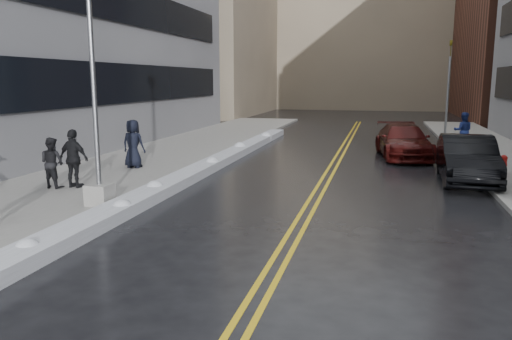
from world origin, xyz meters
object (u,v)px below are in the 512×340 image
Objects in this scene: pedestrian_east at (463,131)px; lamppost at (96,121)px; pedestrian_d at (74,159)px; car_black at (467,159)px; pedestrian_c at (133,144)px; fire_hydrant at (503,163)px; pedestrian_b at (52,163)px; traffic_signal at (448,84)px; car_maroon at (403,141)px.

lamppost is at bearing 56.70° from pedestrian_east.
car_black is at bearing -150.10° from pedestrian_d.
pedestrian_c is 16.64m from pedestrian_east.
fire_hydrant is 0.44× the size of pedestrian_b.
pedestrian_d reaches higher than pedestrian_b.
traffic_signal is 10.44m from car_maroon.
pedestrian_d is at bearing -124.56° from traffic_signal.
pedestrian_c is 3.97m from pedestrian_d.
pedestrian_d is at bearing -156.92° from fire_hydrant.
pedestrian_c is at bearing -174.15° from car_black.
lamppost is at bearing -118.21° from traffic_signal.
car_black is (12.85, 4.88, -0.27)m from pedestrian_d.
lamppost is at bearing -146.14° from car_black.
fire_hydrant is 0.14× the size of car_black.
car_maroon is at bearing -128.12° from pedestrian_b.
pedestrian_east is at bearing 93.64° from fire_hydrant.
traffic_signal is at bearing -84.79° from pedestrian_east.
lamppost reaches higher than car_maroon.
lamppost is 3.93× the size of pedestrian_d.
lamppost is at bearing 112.07° from pedestrian_c.
pedestrian_c is (-13.79, -16.14, -2.28)m from traffic_signal.
pedestrian_b is 0.33× the size of car_black.
pedestrian_d is (0.69, 0.20, 0.13)m from pedestrian_b.
fire_hydrant is at bearing -87.95° from traffic_signal.
pedestrian_east reaches higher than pedestrian_b.
traffic_signal is at bearing 92.05° from fire_hydrant.
car_maroon reaches higher than fire_hydrant.
lamppost is 3.13m from pedestrian_d.
fire_hydrant is 0.38× the size of pedestrian_d.
fire_hydrant is at bearing 33.04° from lamppost.
car_black is at bearing -77.66° from car_maroon.
pedestrian_c is 0.36× the size of car_maroon.
pedestrian_b is 14.46m from car_black.
pedestrian_east is 4.12m from car_maroon.
car_black is (12.79, 0.90, -0.28)m from pedestrian_c.
pedestrian_c reaches higher than pedestrian_d.
traffic_signal is at bearing -115.42° from pedestrian_d.
pedestrian_c is 1.03× the size of pedestrian_east.
car_black is at bearing -172.69° from pedestrian_c.
fire_hydrant is 0.37× the size of pedestrian_c.
pedestrian_b is 0.86× the size of pedestrian_c.
traffic_signal is (11.80, 22.00, 0.87)m from lamppost.
pedestrian_b is 0.86× the size of pedestrian_d.
traffic_signal is 24.53m from pedestrian_d.
pedestrian_d is 13.75m from car_black.
pedestrian_d is at bearing 92.40° from pedestrian_c.
traffic_signal reaches higher than pedestrian_east.
pedestrian_b reaches higher than fire_hydrant.
pedestrian_c is 0.38× the size of car_black.
car_black is at bearing 32.05° from lamppost.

